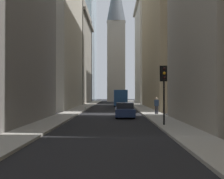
% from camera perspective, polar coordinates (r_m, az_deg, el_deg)
% --- Properties ---
extents(ground_plane, '(135.00, 135.00, 0.00)m').
position_cam_1_polar(ground_plane, '(29.13, -0.28, -5.36)').
color(ground_plane, black).
extents(sidewalk_right, '(90.00, 2.20, 0.14)m').
position_cam_1_polar(sidewalk_right, '(29.55, -9.07, -5.15)').
color(sidewalk_right, '#A8A399').
rests_on(sidewalk_right, ground_plane).
extents(sidewalk_left, '(90.00, 2.20, 0.14)m').
position_cam_1_polar(sidewalk_left, '(29.39, 8.57, -5.17)').
color(sidewalk_left, '#A8A399').
rests_on(sidewalk_left, ground_plane).
extents(building_left_far, '(14.44, 10.50, 25.13)m').
position_cam_1_polar(building_left_far, '(61.76, 10.25, 8.80)').
color(building_left_far, beige).
rests_on(building_left_far, ground_plane).
extents(building_left_midfar, '(19.70, 10.50, 31.63)m').
position_cam_1_polar(building_left_midfar, '(42.64, 15.11, 17.71)').
color(building_left_midfar, '#9E8966').
rests_on(building_left_midfar, ground_plane).
extents(building_right_far, '(18.51, 10.50, 21.00)m').
position_cam_1_polar(building_right_far, '(59.52, -10.10, 7.15)').
color(building_right_far, gray).
rests_on(building_right_far, ground_plane).
extents(building_right_midfar, '(16.73, 10.50, 24.03)m').
position_cam_1_polar(building_right_midfar, '(41.68, -15.11, 12.72)').
color(building_right_midfar, beige).
rests_on(building_right_midfar, ground_plane).
extents(church_spire, '(5.40, 5.40, 36.41)m').
position_cam_1_polar(church_spire, '(73.71, 0.92, 12.35)').
color(church_spire, gray).
rests_on(church_spire, ground_plane).
extents(delivery_truck, '(6.46, 2.25, 2.84)m').
position_cam_1_polar(delivery_truck, '(45.14, 1.87, -1.87)').
color(delivery_truck, '#285699').
rests_on(delivery_truck, ground_plane).
extents(sedan_navy, '(4.30, 1.78, 1.42)m').
position_cam_1_polar(sedan_navy, '(24.75, 2.80, -4.63)').
color(sedan_navy, navy).
rests_on(sedan_navy, ground_plane).
extents(traffic_light_foreground, '(0.43, 0.52, 4.10)m').
position_cam_1_polar(traffic_light_foreground, '(18.17, 11.40, 1.84)').
color(traffic_light_foreground, black).
rests_on(traffic_light_foreground, sidewalk_left).
extents(pedestrian, '(0.26, 0.44, 1.73)m').
position_cam_1_polar(pedestrian, '(27.19, 9.80, -3.38)').
color(pedestrian, '#33333D').
rests_on(pedestrian, sidewalk_left).
extents(discarded_bottle, '(0.07, 0.07, 0.27)m').
position_cam_1_polar(discarded_bottle, '(35.20, -5.96, -4.15)').
color(discarded_bottle, '#236033').
rests_on(discarded_bottle, sidewalk_right).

